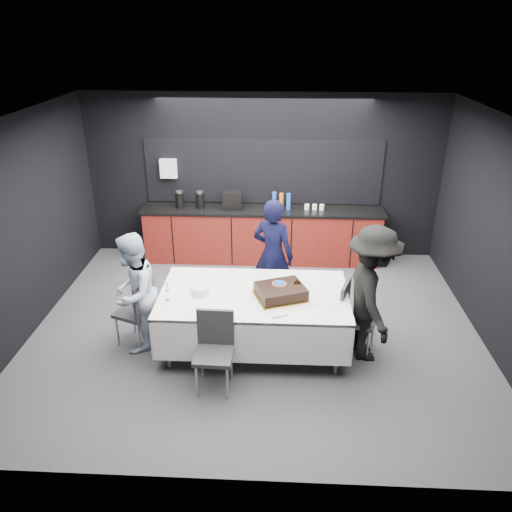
% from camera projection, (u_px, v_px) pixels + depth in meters
% --- Properties ---
extents(ground, '(6.00, 6.00, 0.00)m').
position_uv_depth(ground, '(256.00, 328.00, 6.84)').
color(ground, '#46464C').
rests_on(ground, ground).
extents(room_shell, '(6.04, 5.04, 2.82)m').
position_uv_depth(room_shell, '(256.00, 199.00, 6.04)').
color(room_shell, white).
rests_on(room_shell, ground).
extents(kitchenette, '(4.10, 0.64, 2.05)m').
position_uv_depth(kitchenette, '(261.00, 230.00, 8.61)').
color(kitchenette, '#60140F').
rests_on(kitchenette, ground).
extents(party_table, '(2.32, 1.32, 0.78)m').
position_uv_depth(party_table, '(254.00, 303.00, 6.20)').
color(party_table, '#99999E').
rests_on(party_table, ground).
extents(cake_assembly, '(0.73, 0.67, 0.18)m').
position_uv_depth(cake_assembly, '(281.00, 292.00, 6.03)').
color(cake_assembly, gold).
rests_on(cake_assembly, party_table).
extents(plate_stack, '(0.23, 0.23, 0.10)m').
position_uv_depth(plate_stack, '(200.00, 290.00, 6.11)').
color(plate_stack, white).
rests_on(plate_stack, party_table).
extents(loose_plate_near, '(0.20, 0.20, 0.01)m').
position_uv_depth(loose_plate_near, '(219.00, 307.00, 5.84)').
color(loose_plate_near, white).
rests_on(loose_plate_near, party_table).
extents(loose_plate_right_a, '(0.20, 0.20, 0.01)m').
position_uv_depth(loose_plate_right_a, '(307.00, 287.00, 6.27)').
color(loose_plate_right_a, white).
rests_on(loose_plate_right_a, party_table).
extents(loose_plate_right_b, '(0.22, 0.22, 0.01)m').
position_uv_depth(loose_plate_right_b, '(325.00, 303.00, 5.91)').
color(loose_plate_right_b, white).
rests_on(loose_plate_right_b, party_table).
extents(loose_plate_far, '(0.18, 0.18, 0.01)m').
position_uv_depth(loose_plate_far, '(260.00, 275.00, 6.58)').
color(loose_plate_far, white).
rests_on(loose_plate_far, party_table).
extents(fork_pile, '(0.21, 0.17, 0.03)m').
position_uv_depth(fork_pile, '(279.00, 314.00, 5.68)').
color(fork_pile, white).
rests_on(fork_pile, party_table).
extents(champagne_flute, '(0.06, 0.06, 0.22)m').
position_uv_depth(champagne_flute, '(167.00, 288.00, 5.93)').
color(champagne_flute, white).
rests_on(champagne_flute, party_table).
extents(chair_left, '(0.54, 0.54, 0.92)m').
position_uv_depth(chair_left, '(139.00, 308.00, 6.30)').
color(chair_left, '#303136').
rests_on(chair_left, ground).
extents(chair_right, '(0.54, 0.54, 0.92)m').
position_uv_depth(chair_right, '(353.00, 312.00, 6.21)').
color(chair_right, '#303136').
rests_on(chair_right, ground).
extents(chair_near, '(0.43, 0.43, 0.92)m').
position_uv_depth(chair_near, '(215.00, 345.00, 5.58)').
color(chair_near, '#303136').
rests_on(chair_near, ground).
extents(person_center, '(0.71, 0.60, 1.66)m').
position_uv_depth(person_center, '(273.00, 255.00, 7.02)').
color(person_center, black).
rests_on(person_center, ground).
extents(person_left, '(0.68, 0.82, 1.55)m').
position_uv_depth(person_left, '(134.00, 293.00, 6.15)').
color(person_left, silver).
rests_on(person_left, ground).
extents(person_right, '(0.74, 1.17, 1.72)m').
position_uv_depth(person_right, '(371.00, 294.00, 5.95)').
color(person_right, black).
rests_on(person_right, ground).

